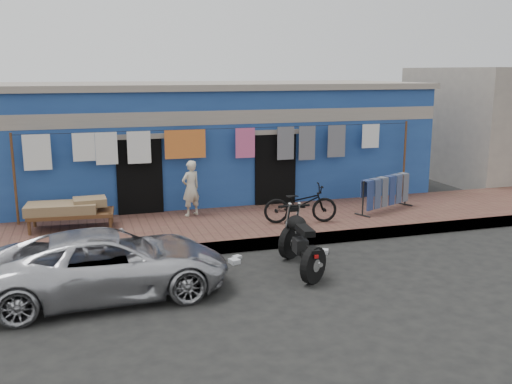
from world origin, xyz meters
name	(u,v)px	position (x,y,z in m)	size (l,w,h in m)	color
ground	(288,274)	(0.00, 0.00, 0.00)	(80.00, 80.00, 0.00)	black
sidewalk	(243,226)	(0.00, 3.00, 0.12)	(28.00, 3.00, 0.25)	brown
curb	(262,244)	(0.00, 1.55, 0.12)	(28.00, 0.10, 0.25)	gray
building	(206,141)	(0.00, 6.99, 1.69)	(12.20, 5.20, 3.36)	navy
clothesline	(213,148)	(-0.42, 4.25, 1.83)	(10.06, 0.06, 2.10)	brown
car	(109,263)	(-3.21, -0.06, 0.57)	(1.84, 4.06, 1.14)	silver
seated_person	(191,188)	(-1.05, 3.90, 0.93)	(0.49, 0.32, 1.35)	beige
bicycle	(301,200)	(1.23, 2.49, 0.79)	(0.59, 1.68, 1.09)	black
motorcycle	(301,241)	(0.31, 0.14, 0.58)	(0.75, 1.82, 1.15)	black
charpoy	(72,215)	(-3.82, 3.51, 0.57)	(1.98, 1.08, 0.64)	brown
jeans_rack	(385,193)	(3.70, 2.96, 0.70)	(1.85, 1.10, 0.89)	black
litter_a	(237,257)	(-0.68, 1.09, 0.04)	(0.16, 0.13, 0.07)	silver
litter_b	(325,251)	(1.16, 0.92, 0.04)	(0.16, 0.12, 0.08)	silver
litter_c	(234,261)	(-0.80, 0.87, 0.04)	(0.22, 0.17, 0.09)	silver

